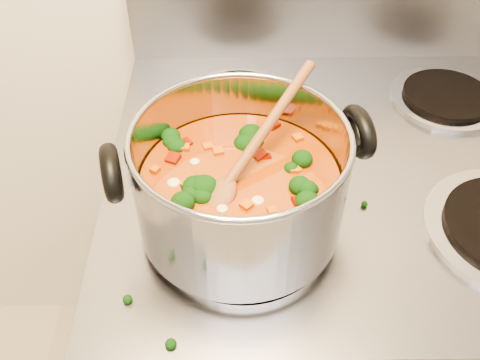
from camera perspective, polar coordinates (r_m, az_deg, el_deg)
name	(u,v)px	position (r m, az deg, el deg)	size (l,w,h in m)	color
electric_range	(325,316)	(1.19, 9.03, -14.18)	(0.76, 0.68, 1.08)	gray
stockpot	(241,184)	(0.66, 0.06, -0.45)	(0.33, 0.26, 0.16)	#999AA1
wooden_spoon	(243,161)	(0.64, 0.36, 2.03)	(0.16, 0.20, 0.11)	brown
cooktop_crumbs	(293,247)	(0.70, 5.71, -7.08)	(0.34, 0.27, 0.01)	black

